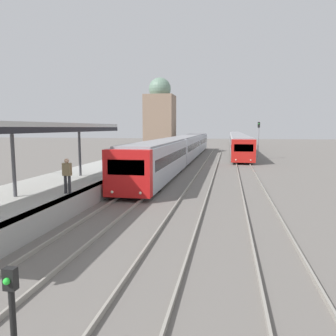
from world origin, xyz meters
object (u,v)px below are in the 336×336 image
at_px(train_near, 183,147).
at_px(train_far, 237,140).
at_px(person_on_platform, 67,174).
at_px(signal_mast_far, 258,136).
at_px(signal_post_near, 12,311).

relative_size(train_near, train_far, 0.79).
height_order(person_on_platform, signal_mast_far, signal_mast_far).
xyz_separation_m(train_far, signal_mast_far, (2.11, -21.50, 1.39)).
xyz_separation_m(train_near, train_far, (6.97, 25.40, -0.05)).
relative_size(train_far, signal_post_near, 30.64).
xyz_separation_m(signal_post_near, signal_mast_far, (7.02, 38.86, 1.84)).
relative_size(person_on_platform, train_far, 0.03).
bearing_deg(train_far, signal_post_near, -94.65).
bearing_deg(train_far, train_near, -105.35).
relative_size(signal_post_near, signal_mast_far, 0.40).
distance_m(person_on_platform, train_near, 25.26).
distance_m(train_far, signal_post_near, 60.56).
distance_m(person_on_platform, signal_mast_far, 31.16).
distance_m(train_near, signal_post_near, 35.03).
height_order(train_far, signal_mast_far, signal_mast_far).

